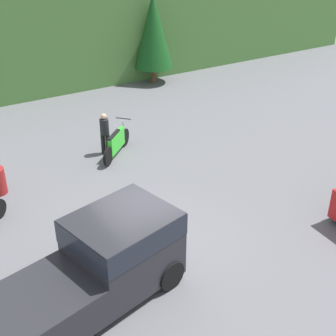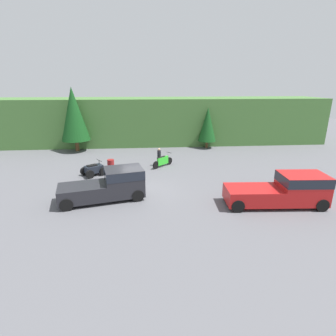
{
  "view_description": "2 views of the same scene",
  "coord_description": "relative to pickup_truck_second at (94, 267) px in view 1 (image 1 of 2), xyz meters",
  "views": [
    {
      "loc": [
        -4.74,
        -8.74,
        8.08
      ],
      "look_at": [
        2.0,
        2.33,
        0.95
      ],
      "focal_mm": 50.0,
      "sensor_mm": 36.0,
      "label": 1
    },
    {
      "loc": [
        0.47,
        -16.59,
        7.09
      ],
      "look_at": [
        2.0,
        2.33,
        0.95
      ],
      "focal_mm": 28.0,
      "sensor_mm": 36.0,
      "label": 2
    }
  ],
  "objects": [
    {
      "name": "ground_plane",
      "position": [
        1.92,
        0.87,
        -1.02
      ],
      "size": [
        80.0,
        80.0,
        0.0
      ],
      "primitive_type": "plane",
      "color": "#5B5B60"
    },
    {
      "name": "tree_mid_left",
      "position": [
        9.2,
        13.35,
        1.67
      ],
      "size": [
        2.02,
        2.02,
        4.59
      ],
      "color": "brown",
      "rests_on": "ground_plane"
    },
    {
      "name": "dirt_bike",
      "position": [
        3.73,
        6.59,
        -0.54
      ],
      "size": [
        1.83,
        1.71,
        1.16
      ],
      "rotation": [
        0.0,
        0.0,
        0.75
      ],
      "color": "black",
      "rests_on": "ground_plane"
    },
    {
      "name": "rider_person",
      "position": [
        3.42,
        6.92,
        -0.15
      ],
      "size": [
        0.47,
        0.47,
        1.61
      ],
      "rotation": [
        0.0,
        0.0,
        0.86
      ],
      "color": "black",
      "rests_on": "ground_plane"
    },
    {
      "name": "pickup_truck_second",
      "position": [
        0.0,
        0.0,
        0.0
      ],
      "size": [
        5.52,
        3.12,
        1.97
      ],
      "rotation": [
        0.0,
        0.0,
        0.23
      ],
      "color": "#232328",
      "rests_on": "ground_plane"
    }
  ]
}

